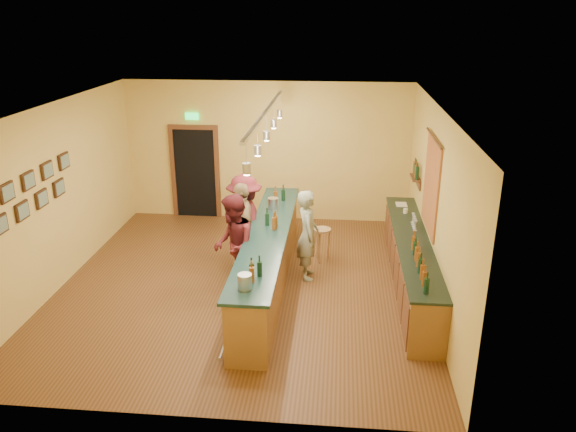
# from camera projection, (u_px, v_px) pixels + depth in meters

# --- Properties ---
(floor) EXTENTS (7.00, 7.00, 0.00)m
(floor) POSITION_uv_depth(u_px,v_px,m) (244.00, 285.00, 10.13)
(floor) COLOR #503116
(floor) RESTS_ON ground
(ceiling) EXTENTS (6.50, 7.00, 0.02)m
(ceiling) POSITION_uv_depth(u_px,v_px,m) (238.00, 107.00, 9.01)
(ceiling) COLOR silver
(ceiling) RESTS_ON wall_back
(wall_back) EXTENTS (6.50, 0.02, 3.20)m
(wall_back) POSITION_uv_depth(u_px,v_px,m) (267.00, 152.00, 12.84)
(wall_back) COLOR #D7B550
(wall_back) RESTS_ON floor
(wall_front) EXTENTS (6.50, 0.02, 3.20)m
(wall_front) POSITION_uv_depth(u_px,v_px,m) (188.00, 302.00, 6.31)
(wall_front) COLOR #D7B550
(wall_front) RESTS_ON floor
(wall_left) EXTENTS (0.02, 7.00, 3.20)m
(wall_left) POSITION_uv_depth(u_px,v_px,m) (58.00, 196.00, 9.86)
(wall_left) COLOR #D7B550
(wall_left) RESTS_ON floor
(wall_right) EXTENTS (0.02, 7.00, 3.20)m
(wall_right) POSITION_uv_depth(u_px,v_px,m) (435.00, 207.00, 9.29)
(wall_right) COLOR #D7B550
(wall_right) RESTS_ON floor
(doorway) EXTENTS (1.15, 0.09, 2.48)m
(doorway) POSITION_uv_depth(u_px,v_px,m) (195.00, 170.00, 13.13)
(doorway) COLOR black
(doorway) RESTS_ON wall_back
(tapestry) EXTENTS (0.03, 1.40, 1.60)m
(tapestry) POSITION_uv_depth(u_px,v_px,m) (431.00, 186.00, 9.58)
(tapestry) COLOR #AB4322
(tapestry) RESTS_ON wall_right
(bottle_shelf) EXTENTS (0.17, 0.55, 0.54)m
(bottle_shelf) POSITION_uv_depth(u_px,v_px,m) (416.00, 172.00, 11.04)
(bottle_shelf) COLOR #532C18
(bottle_shelf) RESTS_ON wall_right
(picture_grid) EXTENTS (0.06, 2.20, 0.70)m
(picture_grid) POSITION_uv_depth(u_px,v_px,m) (36.00, 190.00, 9.03)
(picture_grid) COLOR #382111
(picture_grid) RESTS_ON wall_left
(back_counter) EXTENTS (0.60, 4.55, 1.27)m
(back_counter) POSITION_uv_depth(u_px,v_px,m) (411.00, 263.00, 9.87)
(back_counter) COLOR brown
(back_counter) RESTS_ON floor
(tasting_bar) EXTENTS (0.73, 5.10, 1.38)m
(tasting_bar) POSITION_uv_depth(u_px,v_px,m) (268.00, 255.00, 9.88)
(tasting_bar) COLOR brown
(tasting_bar) RESTS_ON floor
(pendant_track) EXTENTS (0.11, 4.60, 0.50)m
(pendant_track) POSITION_uv_depth(u_px,v_px,m) (266.00, 121.00, 9.05)
(pendant_track) COLOR silver
(pendant_track) RESTS_ON ceiling
(bartender) EXTENTS (0.49, 0.67, 1.68)m
(bartender) POSITION_uv_depth(u_px,v_px,m) (308.00, 235.00, 10.16)
(bartender) COLOR gray
(bartender) RESTS_ON floor
(customer_a) EXTENTS (0.84, 0.99, 1.80)m
(customer_a) POSITION_uv_depth(u_px,v_px,m) (234.00, 246.00, 9.55)
(customer_a) COLOR #59191E
(customer_a) RESTS_ON floor
(customer_b) EXTENTS (0.76, 1.11, 1.76)m
(customer_b) POSITION_uv_depth(u_px,v_px,m) (242.00, 228.00, 10.36)
(customer_b) COLOR #997A51
(customer_b) RESTS_ON floor
(customer_c) EXTENTS (1.02, 1.33, 1.81)m
(customer_c) POSITION_uv_depth(u_px,v_px,m) (245.00, 221.00, 10.62)
(customer_c) COLOR #59191E
(customer_c) RESTS_ON floor
(bar_stool) EXTENTS (0.34, 0.34, 0.69)m
(bar_stool) POSITION_uv_depth(u_px,v_px,m) (322.00, 236.00, 10.89)
(bar_stool) COLOR #A87F4C
(bar_stool) RESTS_ON floor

